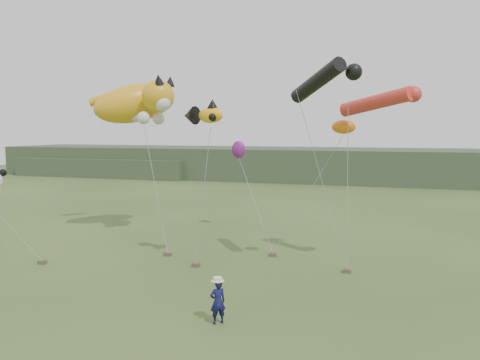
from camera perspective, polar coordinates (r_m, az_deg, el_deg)
name	(u,v)px	position (r m, az deg, el deg)	size (l,w,h in m)	color
ground	(189,306)	(17.73, -6.28, -15.06)	(120.00, 120.00, 0.00)	#385123
headland	(303,165)	(60.81, 7.69, 1.87)	(90.00, 13.00, 4.00)	#2D3D28
festival_attendant	(218,302)	(15.98, -2.73, -14.61)	(0.54, 0.36, 1.49)	#121243
sandbag_anchors	(204,261)	(22.99, -4.45, -9.81)	(14.42, 4.83, 0.18)	brown
cat_kite	(140,102)	(28.98, -12.13, 9.24)	(6.68, 5.20, 3.25)	gold
fish_kite	(203,115)	(21.54, -4.55, 7.94)	(2.31, 1.53, 1.14)	#FFAB14
tube_kites	(353,90)	(21.43, 13.58, 10.59)	(5.78, 4.09, 2.34)	black
misc_kites	(282,140)	(26.47, 5.19, 4.86)	(7.83, 5.20, 2.26)	orange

